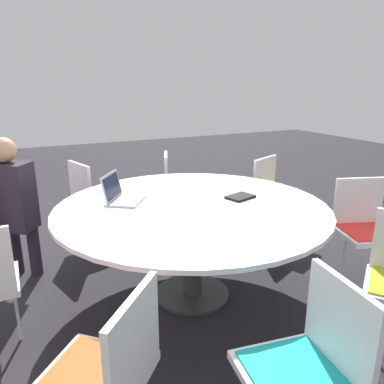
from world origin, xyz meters
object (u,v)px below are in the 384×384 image
object	(u,v)px
chair_3	(311,361)
person_0	(11,199)
chair_6	(275,192)
chair_7	(178,184)
chair_8	(93,195)
chair_5	(364,223)
chair_2	(107,369)
laptop	(120,195)
spiral_notebook	(240,197)

from	to	relation	value
chair_3	person_0	size ratio (longest dim) A/B	0.71
chair_6	person_0	world-z (taller)	person_0
chair_7	chair_8	size ratio (longest dim) A/B	1.00
chair_6	person_0	distance (m)	2.49
chair_5	person_0	world-z (taller)	person_0
chair_2	chair_3	bearing A→B (deg)	-70.31
chair_2	chair_5	world-z (taller)	same
chair_7	laptop	world-z (taller)	laptop
spiral_notebook	chair_3	bearing A→B (deg)	158.33
laptop	spiral_notebook	world-z (taller)	laptop
chair_8	person_0	distance (m)	0.90
chair_6	chair_8	bearing A→B (deg)	-46.14
chair_7	chair_3	bearing A→B (deg)	9.54
spiral_notebook	chair_6	bearing A→B (deg)	-52.79
chair_2	spiral_notebook	world-z (taller)	chair_2
chair_8	chair_5	bearing A→B (deg)	29.93
chair_3	laptop	distance (m)	1.79
chair_3	chair_5	world-z (taller)	same
person_0	spiral_notebook	bearing A→B (deg)	6.71
chair_8	laptop	world-z (taller)	laptop
chair_8	person_0	world-z (taller)	person_0
chair_3	laptop	bearing A→B (deg)	18.50
chair_7	chair_8	bearing A→B (deg)	-68.04
chair_8	spiral_notebook	xyz separation A→B (m)	(-1.36, -0.88, 0.24)
chair_8	spiral_notebook	size ratio (longest dim) A/B	3.54
chair_2	laptop	world-z (taller)	laptop
chair_6	chair_7	world-z (taller)	same
chair_8	spiral_notebook	distance (m)	1.64
laptop	chair_3	bearing A→B (deg)	-134.69
chair_6	laptop	xyz separation A→B (m)	(-0.32, 1.72, 0.28)
chair_2	chair_5	distance (m)	2.38
chair_3	spiral_notebook	distance (m)	1.53
chair_7	chair_8	distance (m)	0.94
laptop	chair_7	bearing A→B (deg)	-6.69
chair_2	chair_8	world-z (taller)	same
chair_2	chair_7	bearing A→B (deg)	12.86
chair_7	chair_5	bearing A→B (deg)	49.17
chair_6	chair_8	world-z (taller)	same
chair_6	spiral_notebook	bearing A→B (deg)	13.21
person_0	laptop	bearing A→B (deg)	-0.93
person_0	chair_3	bearing A→B (deg)	-29.87
chair_8	chair_6	bearing A→B (deg)	51.58
chair_6	chair_7	distance (m)	1.06
chair_2	spiral_notebook	distance (m)	1.73
chair_8	laptop	size ratio (longest dim) A/B	2.16
chair_2	person_0	world-z (taller)	person_0
chair_2	laptop	bearing A→B (deg)	24.38
chair_7	person_0	distance (m)	1.75
chair_3	chair_7	size ratio (longest dim) A/B	1.00
chair_5	person_0	distance (m)	2.87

